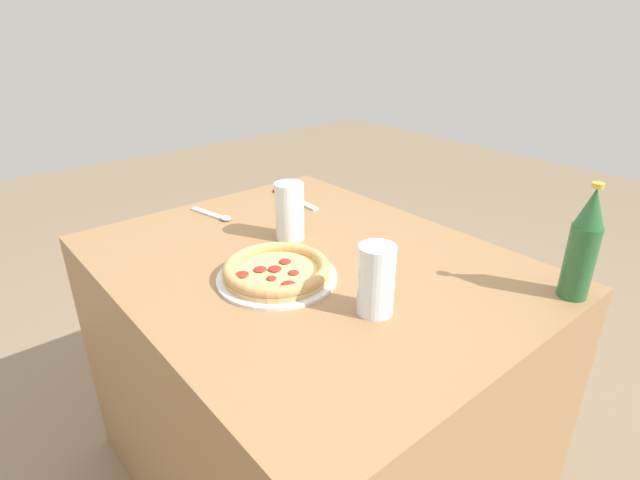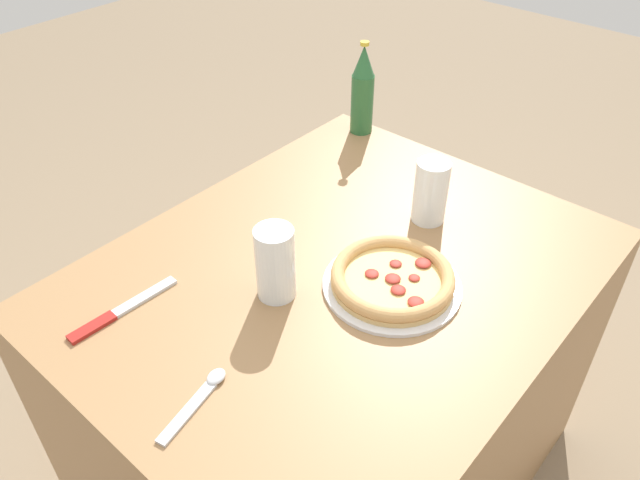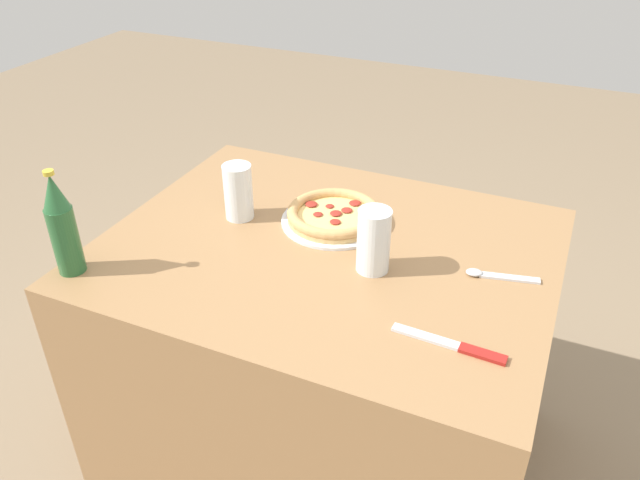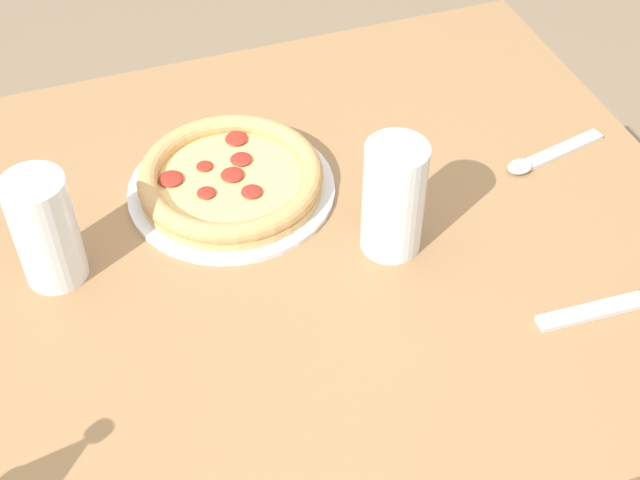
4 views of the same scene
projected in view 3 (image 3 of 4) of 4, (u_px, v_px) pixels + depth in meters
ground_plane at (326, 448)px, 1.95m from camera, size 8.00×8.00×0.00m
table at (326, 359)px, 1.75m from camera, size 1.10×0.88×0.75m
pizza_veggie at (334, 216)px, 1.63m from camera, size 0.28×0.28×0.04m
glass_red_wine at (373, 244)px, 1.43m from camera, size 0.08×0.08×0.16m
glass_water at (239, 195)px, 1.63m from camera, size 0.08×0.08×0.15m
beer_bottle at (62, 225)px, 1.39m from camera, size 0.06×0.06×0.26m
knife at (454, 345)px, 1.23m from camera, size 0.23×0.03×0.01m
spoon at (493, 275)px, 1.43m from camera, size 0.17×0.06×0.01m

